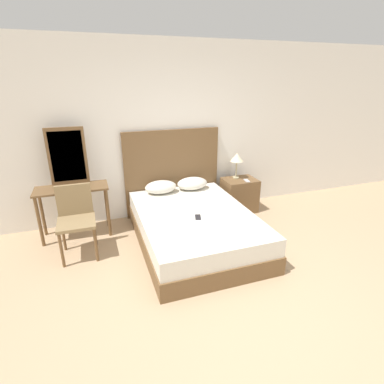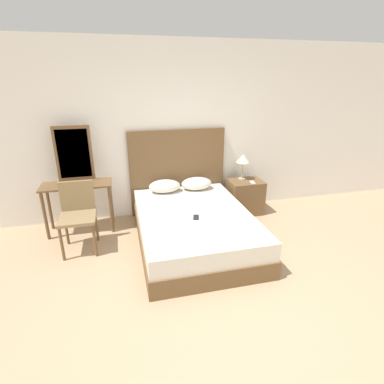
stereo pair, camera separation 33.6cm
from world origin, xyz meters
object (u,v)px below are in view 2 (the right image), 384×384
at_px(nightstand, 245,197).
at_px(chair, 78,211).
at_px(table_lamp, 243,159).
at_px(phone_on_bed, 196,217).
at_px(bed, 194,228).
at_px(phone_on_nightstand, 252,182).
at_px(vanity_desk, 78,193).

distance_m(nightstand, chair, 2.64).
bearing_deg(table_lamp, phone_on_bed, -135.92).
bearing_deg(phone_on_bed, table_lamp, 44.08).
height_order(phone_on_bed, table_lamp, table_lamp).
bearing_deg(chair, bed, -9.86).
height_order(phone_on_bed, chair, chair).
xyz_separation_m(bed, phone_on_nightstand, (1.15, 0.66, 0.34)).
distance_m(table_lamp, vanity_desk, 2.60).
relative_size(nightstand, chair, 0.63).
height_order(bed, nightstand, nightstand).
bearing_deg(bed, table_lamp, 39.26).
xyz_separation_m(phone_on_nightstand, vanity_desk, (-2.68, 0.09, 0.03)).
relative_size(bed, nightstand, 3.73).
relative_size(phone_on_bed, phone_on_nightstand, 1.02).
xyz_separation_m(bed, chair, (-1.50, 0.26, 0.30)).
relative_size(phone_on_bed, table_lamp, 0.38).
relative_size(table_lamp, phone_on_nightstand, 2.70).
bearing_deg(phone_on_nightstand, vanity_desk, 178.00).
xyz_separation_m(nightstand, vanity_desk, (-2.62, -0.01, 0.31)).
bearing_deg(phone_on_bed, bed, 84.84).
relative_size(bed, table_lamp, 4.86).
xyz_separation_m(phone_on_bed, vanity_desk, (-1.52, 0.93, 0.13)).
bearing_deg(chair, table_lamp, 13.14).
bearing_deg(phone_on_bed, chair, 163.71).
bearing_deg(table_lamp, chair, -166.86).
relative_size(phone_on_bed, nightstand, 0.29).
xyz_separation_m(bed, table_lamp, (1.04, 0.85, 0.68)).
distance_m(bed, phone_on_nightstand, 1.37).
xyz_separation_m(nightstand, phone_on_nightstand, (0.06, -0.11, 0.29)).
bearing_deg(phone_on_bed, phone_on_nightstand, 35.64).
bearing_deg(phone_on_nightstand, table_lamp, 118.11).
distance_m(bed, nightstand, 1.33).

